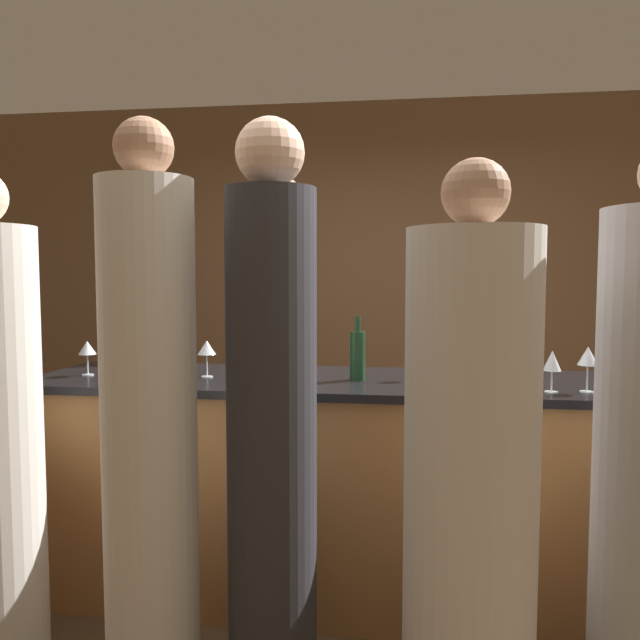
# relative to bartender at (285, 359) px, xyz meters

# --- Properties ---
(ground_plane) EXTENTS (14.00, 14.00, 0.00)m
(ground_plane) POSITION_rel_bartender_xyz_m (0.53, -0.86, -0.95)
(ground_plane) COLOR #4C3823
(back_wall) EXTENTS (8.00, 0.06, 2.80)m
(back_wall) POSITION_rel_bartender_xyz_m (0.53, 1.43, 0.45)
(back_wall) COLOR brown
(back_wall) RESTS_ON ground_plane
(bar_counter) EXTENTS (2.95, 0.72, 0.99)m
(bar_counter) POSITION_rel_bartender_xyz_m (0.53, -0.86, -0.46)
(bar_counter) COLOR #996638
(bar_counter) RESTS_ON ground_plane
(bartender) EXTENTS (0.31, 0.31, 2.00)m
(bartender) POSITION_rel_bartender_xyz_m (0.00, 0.00, 0.00)
(bartender) COLOR silver
(bartender) RESTS_ON ground_plane
(guest_1) EXTENTS (0.30, 0.30, 1.95)m
(guest_1) POSITION_rel_bartender_xyz_m (0.26, -1.56, -0.02)
(guest_1) COLOR #2D2D33
(guest_1) RESTS_ON ground_plane
(guest_2) EXTENTS (0.40, 0.40, 1.78)m
(guest_2) POSITION_rel_bartender_xyz_m (0.90, -1.69, -0.13)
(guest_2) COLOR silver
(guest_2) RESTS_ON ground_plane
(guest_4) EXTENTS (0.31, 0.31, 1.94)m
(guest_4) POSITION_rel_bartender_xyz_m (-0.12, -1.66, -0.04)
(guest_4) COLOR silver
(guest_4) RESTS_ON ground_plane
(wine_bottle_0) EXTENTS (0.07, 0.07, 0.28)m
(wine_bottle_0) POSITION_rel_bartender_xyz_m (0.50, -0.89, 0.15)
(wine_bottle_0) COLOR #19381E
(wine_bottle_0) RESTS_ON bar_counter
(wine_glass_0) EXTENTS (0.07, 0.07, 0.17)m
(wine_glass_0) POSITION_rel_bartender_xyz_m (0.75, -0.87, 0.17)
(wine_glass_0) COLOR silver
(wine_glass_0) RESTS_ON bar_counter
(wine_glass_1) EXTENTS (0.08, 0.08, 0.18)m
(wine_glass_1) POSITION_rel_bartender_xyz_m (1.40, -1.06, 0.18)
(wine_glass_1) COLOR silver
(wine_glass_1) RESTS_ON bar_counter
(wine_glass_2) EXTENTS (0.07, 0.07, 0.18)m
(wine_glass_2) POSITION_rel_bartender_xyz_m (-0.38, -1.09, 0.18)
(wine_glass_2) COLOR silver
(wine_glass_2) RESTS_ON bar_counter
(wine_glass_3) EXTENTS (0.08, 0.08, 0.16)m
(wine_glass_3) POSITION_rel_bartender_xyz_m (-0.17, -0.91, 0.17)
(wine_glass_3) COLOR silver
(wine_glass_3) RESTS_ON bar_counter
(wine_glass_4) EXTENTS (0.07, 0.07, 0.14)m
(wine_glass_4) POSITION_rel_bartender_xyz_m (0.13, -1.00, 0.14)
(wine_glass_4) COLOR silver
(wine_glass_4) RESTS_ON bar_counter
(wine_glass_5) EXTENTS (0.08, 0.08, 0.16)m
(wine_glass_5) POSITION_rel_bartender_xyz_m (-0.73, -0.94, 0.16)
(wine_glass_5) COLOR silver
(wine_glass_5) RESTS_ON bar_counter
(wine_glass_6) EXTENTS (0.06, 0.06, 0.14)m
(wine_glass_6) POSITION_rel_bartender_xyz_m (0.93, -0.98, 0.14)
(wine_glass_6) COLOR silver
(wine_glass_6) RESTS_ON bar_counter
(wine_glass_7) EXTENTS (0.07, 0.07, 0.16)m
(wine_glass_7) POSITION_rel_bartender_xyz_m (1.27, -1.08, 0.16)
(wine_glass_7) COLOR silver
(wine_glass_7) RESTS_ON bar_counter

